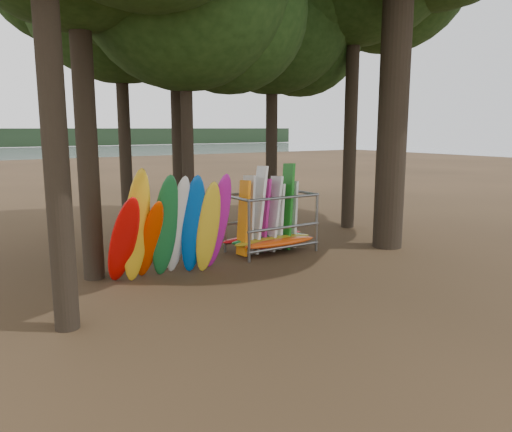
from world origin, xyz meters
TOP-DOWN VIEW (x-y plane):
  - ground at (0.00, 0.00)m, footprint 120.00×120.00m
  - lake at (0.00, 60.00)m, footprint 160.00×160.00m
  - oak_3 at (3.32, 5.90)m, footprint 7.50×7.50m
  - kayak_row at (-3.28, 1.08)m, footprint 3.58×1.94m
  - storage_rack at (0.71, 2.15)m, footprint 3.18×1.56m

SIDE VIEW (x-z plane):
  - ground at x=0.00m, z-range 0.00..0.00m
  - lake at x=0.00m, z-range 0.00..0.00m
  - storage_rack at x=0.71m, z-range -0.53..2.39m
  - kayak_row at x=-3.28m, z-range -0.23..3.00m
  - oak_3 at x=3.32m, z-range 2.68..14.60m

